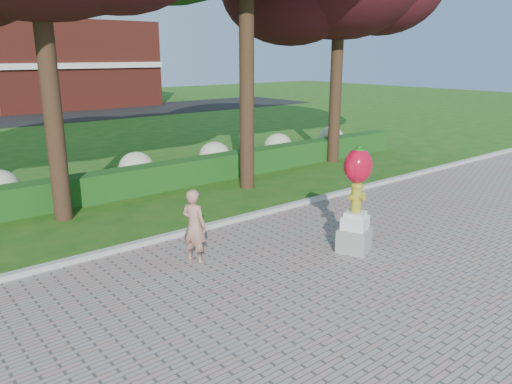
# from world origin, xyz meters

# --- Properties ---
(ground) EXTENTS (100.00, 100.00, 0.00)m
(ground) POSITION_xyz_m (0.00, 0.00, 0.00)
(ground) COLOR #1B4E13
(ground) RESTS_ON ground
(walkway) EXTENTS (40.00, 14.00, 0.04)m
(walkway) POSITION_xyz_m (0.00, -4.00, 0.02)
(walkway) COLOR gray
(walkway) RESTS_ON ground
(curb) EXTENTS (40.00, 0.18, 0.15)m
(curb) POSITION_xyz_m (0.00, 3.00, 0.07)
(curb) COLOR #ADADA5
(curb) RESTS_ON ground
(lawn_hedge) EXTENTS (24.00, 0.70, 0.80)m
(lawn_hedge) POSITION_xyz_m (0.00, 7.00, 0.40)
(lawn_hedge) COLOR #154212
(lawn_hedge) RESTS_ON ground
(hydrangea_row) EXTENTS (20.10, 1.10, 0.99)m
(hydrangea_row) POSITION_xyz_m (0.57, 8.00, 0.55)
(hydrangea_row) COLOR #B6B58B
(hydrangea_row) RESTS_ON ground
(building_right) EXTENTS (12.00, 8.00, 6.40)m
(building_right) POSITION_xyz_m (8.00, 34.00, 3.20)
(building_right) COLOR maroon
(building_right) RESTS_ON ground
(hydrant_sculpture) EXTENTS (0.79, 0.79, 2.23)m
(hydrant_sculpture) POSITION_xyz_m (1.97, -0.07, 1.22)
(hydrant_sculpture) COLOR gray
(hydrant_sculpture) RESTS_ON walkway
(woman) EXTENTS (0.52, 0.63, 1.49)m
(woman) POSITION_xyz_m (-0.92, 1.54, 0.78)
(woman) COLOR #AA7461
(woman) RESTS_ON walkway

